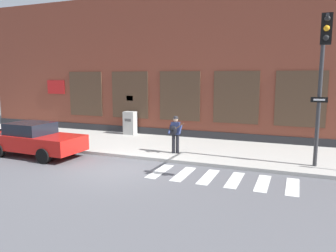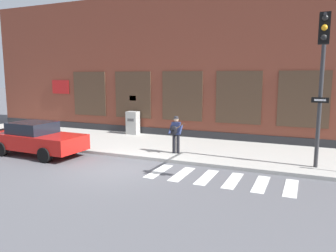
% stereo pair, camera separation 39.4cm
% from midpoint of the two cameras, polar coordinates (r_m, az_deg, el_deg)
% --- Properties ---
extents(ground_plane, '(160.00, 160.00, 0.00)m').
position_cam_midpoint_polar(ground_plane, '(13.12, -7.53, -7.45)').
color(ground_plane, '#56565B').
extents(sidewalk, '(28.00, 5.20, 0.15)m').
position_cam_midpoint_polar(sidewalk, '(16.75, -0.08, -3.56)').
color(sidewalk, '#ADAAA3').
rests_on(sidewalk, ground).
extents(building_backdrop, '(28.00, 4.06, 8.32)m').
position_cam_midpoint_polar(building_backdrop, '(20.66, 5.09, 10.13)').
color(building_backdrop, brown).
rests_on(building_backdrop, ground).
extents(crosswalk, '(5.20, 1.90, 0.01)m').
position_cam_midpoint_polar(crosswalk, '(11.97, 9.89, -9.07)').
color(crosswalk, silver).
rests_on(crosswalk, ground).
extents(red_car, '(4.67, 2.11, 1.53)m').
position_cam_midpoint_polar(red_car, '(16.23, -21.29, -2.05)').
color(red_car, red).
rests_on(red_car, ground).
extents(busker, '(0.74, 0.58, 1.70)m').
position_cam_midpoint_polar(busker, '(14.77, 2.11, -1.11)').
color(busker, black).
rests_on(busker, sidewalk).
extents(traffic_light, '(0.60, 3.36, 5.26)m').
position_cam_midpoint_polar(traffic_light, '(12.36, 26.06, 8.62)').
color(traffic_light, '#2D2D30').
rests_on(traffic_light, sidewalk).
extents(utility_box, '(0.70, 0.55, 1.38)m').
position_cam_midpoint_polar(utility_box, '(19.82, -5.58, 0.56)').
color(utility_box, '#ADADA8').
rests_on(utility_box, sidewalk).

